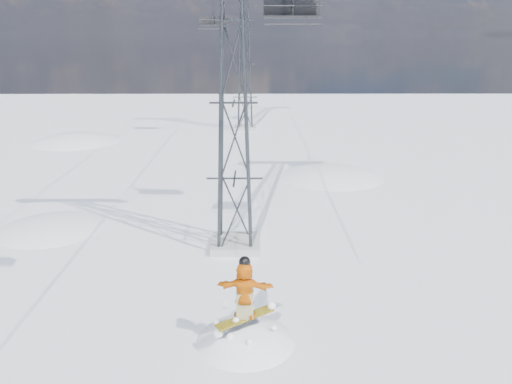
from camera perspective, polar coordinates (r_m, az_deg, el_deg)
snow_terrain at (r=35.90m, az=-10.54°, el=-11.71°), size 39.00×37.00×22.00m
lift_tower_near at (r=17.72m, az=-2.58°, el=10.04°), size 5.20×1.80×11.43m
lift_tower_far at (r=42.63m, az=-1.29°, el=14.43°), size 5.20×1.80×11.43m
lift_chair_mid at (r=20.39m, az=4.18°, el=19.98°), size 2.21×0.63×2.74m
lift_chair_far at (r=38.92m, az=-4.84°, el=18.80°), size 2.19×0.63×2.71m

